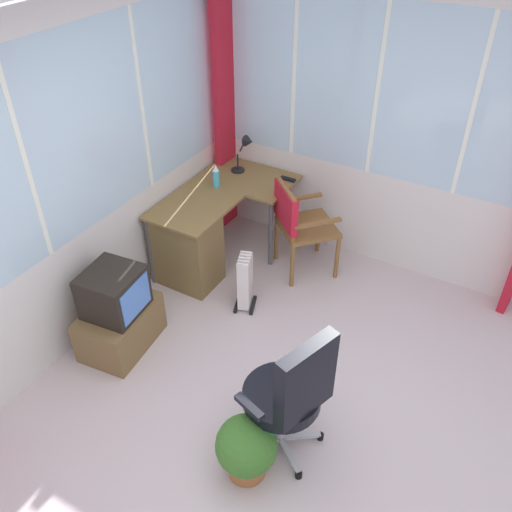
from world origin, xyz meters
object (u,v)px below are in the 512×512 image
wooden_armchair (296,218)px  desk_lamp (246,148)px  potted_plant (248,446)px  tv_on_stand (118,314)px  space_heater (245,280)px  office_chair (292,392)px  tv_remote (288,179)px  spray_bottle (216,176)px  desk (192,241)px

wooden_armchair → desk_lamp: bearing=63.1°
wooden_armchair → potted_plant: (-2.02, -0.69, -0.32)m
desk_lamp → wooden_armchair: desk_lamp is taller
tv_on_stand → space_heater: tv_on_stand is taller
desk_lamp → potted_plant: (-2.39, -1.42, -0.68)m
wooden_armchair → tv_on_stand: bearing=153.7°
desk_lamp → office_chair: size_ratio=0.33×
desk_lamp → space_heater: size_ratio=0.65×
space_heater → desk_lamp: bearing=29.9°
tv_remote → potted_plant: 2.62m
tv_remote → office_chair: size_ratio=0.14×
space_heater → spray_bottle: bearing=48.2°
spray_bottle → office_chair: office_chair is taller
desk → desk_lamp: (0.90, -0.04, 0.55)m
spray_bottle → office_chair: bearing=-136.0°
desk → tv_on_stand: bearing=-179.8°
wooden_armchair → tv_remote: bearing=36.3°
tv_on_stand → potted_plant: size_ratio=1.55×
wooden_armchair → potted_plant: size_ratio=1.93×
desk → office_chair: office_chair is taller
tv_remote → spray_bottle: bearing=129.3°
desk → office_chair: 2.04m
desk_lamp → potted_plant: desk_lamp is taller
tv_remote → spray_bottle: spray_bottle is taller
office_chair → tv_on_stand: (0.22, 1.62, -0.28)m
desk → space_heater: size_ratio=2.57×
tv_remote → wooden_armchair: bearing=-143.6°
spray_bottle → office_chair: 2.38m
tv_remote → space_heater: size_ratio=0.28×
wooden_armchair → potted_plant: wooden_armchair is taller
desk → desk_lamp: desk_lamp is taller
desk_lamp → tv_on_stand: (-1.92, 0.04, -0.62)m
spray_bottle → tv_on_stand: spray_bottle is taller
spray_bottle → wooden_armchair: (0.06, -0.80, -0.24)m
spray_bottle → potted_plant: (-1.96, -1.49, -0.56)m
desk_lamp → space_heater: 1.35m
office_chair → tv_on_stand: office_chair is taller
desk → potted_plant: (-1.49, -1.46, -0.13)m
wooden_armchair → tv_on_stand: 1.75m
spray_bottle → tv_remote: bearing=-50.7°
desk → space_heater: (-0.11, -0.62, -0.12)m
tv_remote → wooden_armchair: (-0.37, -0.27, -0.15)m
tv_remote → tv_on_stand: 2.03m
desk_lamp → potted_plant: size_ratio=0.74×
tv_on_stand → potted_plant: (-0.47, -1.46, -0.06)m
desk → wooden_armchair: 0.96m
tv_on_stand → potted_plant: bearing=-108.0°
spray_bottle → potted_plant: spray_bottle is taller
tv_on_stand → desk_lamp: bearing=-1.2°
desk_lamp → tv_on_stand: 2.02m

